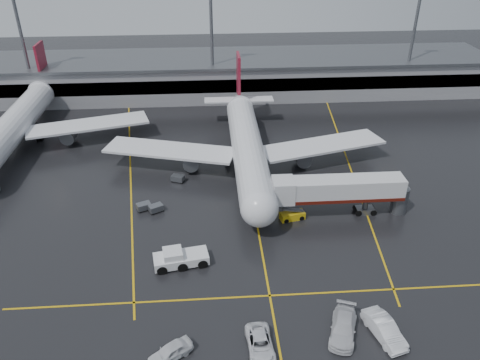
{
  "coord_description": "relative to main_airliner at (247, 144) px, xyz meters",
  "views": [
    {
      "loc": [
        -6.33,
        -62.01,
        38.69
      ],
      "look_at": [
        -2.0,
        -2.0,
        4.0
      ],
      "focal_mm": 35.26,
      "sensor_mm": 36.0,
      "label": 1
    }
  ],
  "objects": [
    {
      "name": "light_mast_left",
      "position": [
        -45.0,
        32.3,
        10.27
      ],
      "size": [
        3.0,
        1.2,
        25.45
      ],
      "color": "#595B60",
      "rests_on": "ground"
    },
    {
      "name": "belt_loader",
      "position": [
        5.18,
        -16.48,
        -3.66
      ],
      "size": [
        3.79,
        2.32,
        2.24
      ],
      "color": "gold",
      "rests_on": "ground"
    },
    {
      "name": "baggage_cart_a",
      "position": [
        -14.5,
        -13.18,
        -3.58
      ],
      "size": [
        2.38,
        2.1,
        1.12
      ],
      "color": "#595B60",
      "rests_on": "ground"
    },
    {
      "name": "terminal",
      "position": [
        0.0,
        38.23,
        0.11
      ],
      "size": [
        122.0,
        19.0,
        8.6
      ],
      "color": "gray",
      "rests_on": "ground"
    },
    {
      "name": "service_van_a",
      "position": [
        -1.94,
        -39.22,
        -3.44
      ],
      "size": [
        2.87,
        5.66,
        1.53
      ],
      "primitive_type": "imported",
      "rotation": [
        0.0,
        0.0,
        0.06
      ],
      "color": "silver",
      "rests_on": "ground"
    },
    {
      "name": "main_airliner",
      "position": [
        0.0,
        0.0,
        0.0
      ],
      "size": [
        48.8,
        45.6,
        14.1
      ],
      "color": "silver",
      "rests_on": "ground"
    },
    {
      "name": "apron_line_right",
      "position": [
        18.0,
        0.3,
        -4.2
      ],
      "size": [
        7.57,
        69.64,
        0.02
      ],
      "primitive_type": "cube",
      "rotation": [
        0.0,
        0.0,
        -0.1
      ],
      "color": "gold",
      "rests_on": "ground"
    },
    {
      "name": "service_van_b",
      "position": [
        6.92,
        -37.76,
        -3.31
      ],
      "size": [
        4.49,
        6.69,
        1.8
      ],
      "primitive_type": "imported",
      "rotation": [
        0.0,
        0.0,
        -0.35
      ],
      "color": "silver",
      "rests_on": "ground"
    },
    {
      "name": "apron_line_stop",
      "position": [
        0.0,
        -31.7,
        -4.2
      ],
      "size": [
        60.0,
        0.25,
        0.02
      ],
      "primitive_type": "cube",
      "color": "gold",
      "rests_on": "ground"
    },
    {
      "name": "light_mast_mid",
      "position": [
        -5.0,
        32.3,
        10.27
      ],
      "size": [
        3.0,
        1.2,
        25.45
      ],
      "color": "#595B60",
      "rests_on": "ground"
    },
    {
      "name": "apron_line_centre",
      "position": [
        0.0,
        -9.7,
        -4.2
      ],
      "size": [
        0.25,
        90.0,
        0.02
      ],
      "primitive_type": "cube",
      "color": "gold",
      "rests_on": "ground"
    },
    {
      "name": "baggage_cart_b",
      "position": [
        -16.33,
        -12.59,
        -3.58
      ],
      "size": [
        2.35,
        1.99,
        1.12
      ],
      "color": "#595B60",
      "rests_on": "ground"
    },
    {
      "name": "apron_line_left",
      "position": [
        -20.0,
        0.3,
        -4.2
      ],
      "size": [
        9.99,
        69.35,
        0.02
      ],
      "primitive_type": "cube",
      "rotation": [
        0.0,
        0.0,
        0.14
      ],
      "color": "gold",
      "rests_on": "ground"
    },
    {
      "name": "pushback_tractor",
      "position": [
        -10.56,
        -25.43,
        -3.25
      ],
      "size": [
        7.11,
        3.9,
        2.41
      ],
      "color": "silver",
      "rests_on": "ground"
    },
    {
      "name": "ground",
      "position": [
        0.0,
        -9.7,
        -4.21
      ],
      "size": [
        220.0,
        220.0,
        0.0
      ],
      "primitive_type": "plane",
      "color": "black",
      "rests_on": "ground"
    },
    {
      "name": "baggage_cart_c",
      "position": [
        -11.66,
        -4.51,
        -3.58
      ],
      "size": [
        2.34,
        1.94,
        1.12
      ],
      "color": "#595B60",
      "rests_on": "ground"
    },
    {
      "name": "second_airliner",
      "position": [
        -42.0,
        12.0,
        0.0
      ],
      "size": [
        48.8,
        45.6,
        14.1
      ],
      "color": "silver",
      "rests_on": "ground"
    },
    {
      "name": "light_mast_right",
      "position": [
        40.0,
        32.3,
        10.27
      ],
      "size": [
        3.0,
        1.2,
        25.45
      ],
      "color": "#595B60",
      "rests_on": "ground"
    },
    {
      "name": "jet_bridge",
      "position": [
        11.87,
        -15.7,
        -0.28
      ],
      "size": [
        19.9,
        3.4,
        6.05
      ],
      "color": "silver",
      "rests_on": "ground"
    },
    {
      "name": "service_van_c",
      "position": [
        11.06,
        -38.41,
        -3.24
      ],
      "size": [
        3.58,
        6.23,
        1.94
      ],
      "primitive_type": "imported",
      "rotation": [
        0.0,
        0.0,
        0.27
      ],
      "color": "white",
      "rests_on": "ground"
    },
    {
      "name": "service_van_d",
      "position": [
        -10.91,
        -39.56,
        -3.42
      ],
      "size": [
        4.89,
        4.21,
        1.59
      ],
      "primitive_type": "imported",
      "rotation": [
        0.0,
        0.0,
        -0.96
      ],
      "color": "silver",
      "rests_on": "ground"
    }
  ]
}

